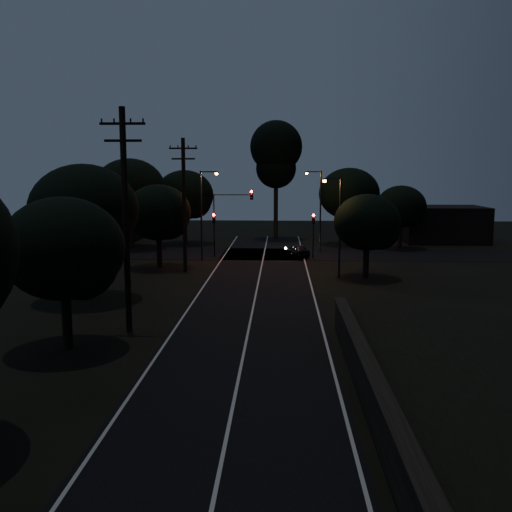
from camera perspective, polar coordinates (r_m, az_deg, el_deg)
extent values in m
plane|color=black|center=(14.91, -4.39, -23.76)|extent=(160.00, 160.00, 0.00)
cube|color=black|center=(35.45, -0.14, -4.46)|extent=(8.00, 70.00, 0.02)
cube|color=black|center=(55.12, 0.81, 0.20)|extent=(60.00, 8.00, 0.02)
cube|color=beige|center=(35.45, -0.14, -4.44)|extent=(0.12, 70.00, 0.01)
cube|color=beige|center=(35.82, -6.16, -4.35)|extent=(0.12, 70.00, 0.01)
cube|color=beige|center=(35.48, 5.94, -4.47)|extent=(0.12, 70.00, 0.01)
cube|color=black|center=(17.37, 12.75, -16.23)|extent=(0.40, 26.00, 1.50)
cube|color=black|center=(17.05, 12.84, -13.78)|extent=(0.55, 26.00, 0.10)
cube|color=black|center=(18.33, 23.68, -15.91)|extent=(6.50, 26.00, 1.20)
cylinder|color=black|center=(28.65, -12.90, 3.36)|extent=(0.30, 0.30, 11.00)
cube|color=black|center=(28.63, -13.22, 12.77)|extent=(2.20, 0.12, 0.12)
cube|color=black|center=(28.58, -13.16, 11.17)|extent=(1.80, 0.12, 0.12)
cylinder|color=black|center=(45.24, -7.20, 4.99)|extent=(0.30, 0.30, 10.50)
cube|color=black|center=(45.19, -7.30, 10.63)|extent=(2.20, 0.12, 0.12)
cube|color=black|center=(45.17, -7.28, 9.62)|extent=(1.80, 0.12, 0.12)
cylinder|color=black|center=(27.16, -18.38, -6.19)|extent=(0.44, 0.44, 2.55)
ellipsoid|color=black|center=(26.54, -18.71, 0.72)|extent=(5.40, 5.40, 4.59)
sphere|color=black|center=(25.79, -17.13, -0.64)|extent=(3.24, 3.24, 3.24)
cylinder|color=black|center=(37.13, -16.56, -1.81)|extent=(0.44, 0.44, 3.08)
ellipsoid|color=black|center=(36.65, -16.83, 4.41)|extent=(6.66, 6.66, 5.66)
sphere|color=black|center=(35.70, -15.36, 3.30)|extent=(4.00, 4.00, 4.00)
cylinder|color=black|center=(48.07, -9.65, 0.37)|extent=(0.44, 0.44, 2.55)
ellipsoid|color=black|center=(47.72, -9.75, 4.31)|extent=(5.43, 5.43, 4.62)
sphere|color=black|center=(47.04, -8.74, 3.61)|extent=(3.26, 3.26, 3.26)
cylinder|color=black|center=(63.74, -7.09, 2.60)|extent=(0.44, 0.44, 2.98)
ellipsoid|color=black|center=(63.46, -7.15, 6.09)|extent=(6.38, 6.38, 5.42)
sphere|color=black|center=(62.68, -6.23, 5.49)|extent=(3.83, 3.83, 3.83)
cylinder|color=black|center=(60.88, -12.37, 2.42)|extent=(0.44, 0.44, 3.45)
ellipsoid|color=black|center=(60.58, -12.50, 6.61)|extent=(7.27, 7.27, 6.18)
sphere|color=black|center=(59.59, -11.47, 5.91)|extent=(4.36, 4.36, 4.36)
cylinder|color=black|center=(63.28, 9.21, 2.55)|extent=(0.44, 0.44, 3.06)
ellipsoid|color=black|center=(63.00, 9.30, 6.17)|extent=(6.58, 6.58, 5.60)
sphere|color=black|center=(62.52, 10.41, 5.52)|extent=(3.95, 3.95, 3.95)
cylinder|color=black|center=(61.17, 14.19, 1.89)|extent=(0.44, 0.44, 2.40)
ellipsoid|color=black|center=(60.90, 14.30, 4.81)|extent=(5.13, 5.13, 4.36)
sphere|color=black|center=(60.63, 15.21, 4.27)|extent=(3.08, 3.08, 3.08)
cylinder|color=black|center=(43.53, 10.93, -0.64)|extent=(0.44, 0.44, 2.34)
ellipsoid|color=black|center=(43.16, 11.04, 3.33)|extent=(4.96, 4.96, 4.21)
sphere|color=black|center=(42.86, 12.27, 2.59)|extent=(2.97, 2.97, 2.97)
cylinder|color=black|center=(67.65, 2.00, 4.96)|extent=(0.50, 0.50, 7.60)
sphere|color=black|center=(67.58, 2.03, 10.87)|extent=(6.08, 6.08, 6.08)
sphere|color=black|center=(67.52, 2.02, 8.76)|extent=(4.70, 4.70, 4.70)
cube|color=black|center=(68.28, -15.98, 3.32)|extent=(10.00, 8.00, 4.40)
cube|color=black|center=(68.31, 18.14, 3.06)|extent=(9.00, 7.00, 4.00)
cylinder|color=black|center=(53.26, -4.20, 1.61)|extent=(0.12, 0.12, 3.20)
cube|color=black|center=(53.06, -4.22, 3.81)|extent=(0.28, 0.22, 0.90)
sphere|color=#FF0705|center=(52.90, -4.24, 4.12)|extent=(0.22, 0.22, 0.22)
cylinder|color=black|center=(52.99, 5.73, 1.55)|extent=(0.12, 0.12, 3.20)
cube|color=black|center=(52.78, 5.77, 3.76)|extent=(0.28, 0.22, 0.90)
sphere|color=#FF0705|center=(52.63, 5.78, 4.08)|extent=(0.22, 0.22, 0.22)
cylinder|color=black|center=(53.16, -4.21, 2.57)|extent=(0.12, 0.12, 5.00)
cube|color=black|center=(52.63, -0.44, 6.14)|extent=(0.28, 0.22, 0.90)
sphere|color=#FF0705|center=(52.49, -0.45, 6.46)|extent=(0.22, 0.22, 0.22)
cube|color=black|center=(52.75, -2.35, 6.14)|extent=(3.50, 0.08, 0.08)
cylinder|color=black|center=(51.17, -5.49, 4.01)|extent=(0.16, 0.16, 8.00)
cube|color=black|center=(50.92, -4.77, 8.40)|extent=(1.40, 0.10, 0.10)
cube|color=black|center=(50.84, -3.97, 8.35)|extent=(0.35, 0.22, 0.12)
sphere|color=orange|center=(50.84, -3.97, 8.23)|extent=(0.26, 0.26, 0.26)
cylinder|color=black|center=(56.79, 6.46, 4.44)|extent=(0.16, 0.16, 8.00)
cube|color=black|center=(56.61, 5.81, 8.39)|extent=(1.40, 0.10, 0.10)
cube|color=black|center=(56.57, 5.09, 8.35)|extent=(0.35, 0.22, 0.12)
sphere|color=orange|center=(56.57, 5.09, 8.24)|extent=(0.26, 0.26, 0.26)
cylinder|color=black|center=(42.95, 8.38, 2.78)|extent=(0.16, 0.16, 7.50)
cube|color=black|center=(42.69, 7.68, 7.67)|extent=(1.20, 0.10, 0.10)
cube|color=black|center=(42.64, 6.87, 7.61)|extent=(0.35, 0.22, 0.12)
sphere|color=orange|center=(42.64, 6.87, 7.48)|extent=(0.26, 0.26, 0.26)
imported|color=black|center=(53.69, 4.19, 0.57)|extent=(2.46, 3.68, 1.16)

